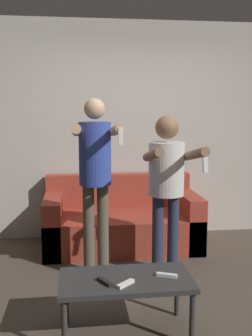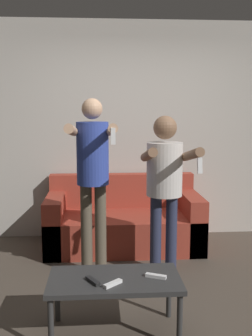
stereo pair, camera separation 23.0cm
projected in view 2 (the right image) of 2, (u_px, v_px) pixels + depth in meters
The scene contains 9 objects.
ground_plane at pixel (159, 300), 3.37m from camera, with size 14.00×14.00×0.00m, color #4C4238.
wall_back at pixel (138, 131), 4.98m from camera, with size 6.40×0.06×2.70m.
couch at pixel (123, 223), 4.66m from camera, with size 1.78×0.88×0.82m.
person_standing_left at pixel (93, 168), 3.67m from camera, with size 0.42×0.79×1.72m.
person_standing_right at pixel (165, 177), 3.73m from camera, with size 0.46×0.77×1.56m.
coffee_table at pixel (115, 284), 2.81m from camera, with size 0.95×0.49×0.43m.
remote_near at pixel (113, 284), 2.68m from camera, with size 0.14×0.13×0.02m.
remote_mid at pixel (93, 281), 2.73m from camera, with size 0.11×0.15×0.02m.
remote_far at pixel (156, 276), 2.81m from camera, with size 0.15×0.09×0.02m.
Camera 2 is at (-0.50, -3.13, 1.62)m, focal length 42.00 mm.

